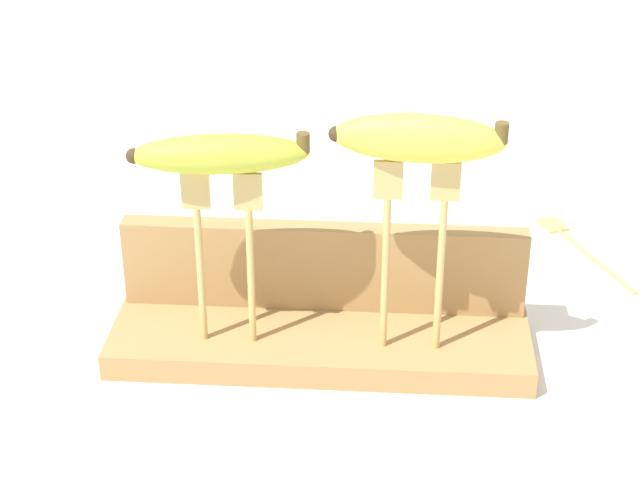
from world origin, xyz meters
The scene contains 8 objects.
ground_plane centered at (0.00, 0.00, 0.00)m, with size 3.00×3.00×0.00m, color silver.
wooden_board centered at (0.00, 0.00, 0.01)m, with size 0.41×0.12×0.03m, color #A87F4C.
board_backstop centered at (0.00, 0.05, 0.07)m, with size 0.40×0.02×0.09m, color #A87F4C.
fork_stand_left centered at (-0.09, -0.02, 0.13)m, with size 0.07×0.01×0.18m.
fork_stand_right centered at (0.09, -0.02, 0.14)m, with size 0.08×0.01×0.19m.
banana_raised_left centered at (-0.09, -0.02, 0.22)m, with size 0.16×0.06×0.04m.
banana_raised_right centered at (0.09, -0.02, 0.24)m, with size 0.15×0.05×0.04m.
fork_fallen_near centered at (0.28, 0.25, 0.00)m, with size 0.09×0.18×0.01m.
Camera 1 is at (0.06, -0.87, 0.59)m, focal length 59.45 mm.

